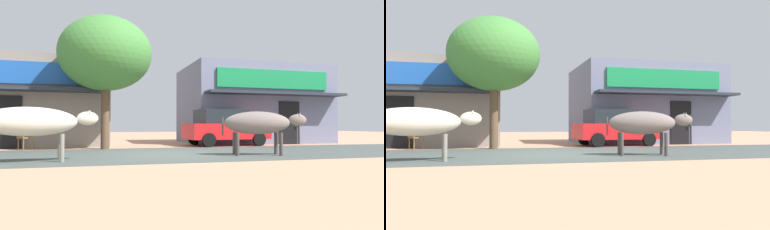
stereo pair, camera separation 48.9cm
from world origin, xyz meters
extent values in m
plane|color=tan|center=(0.00, 0.00, 0.00)|extent=(80.00, 80.00, 0.00)
cube|color=#464F4B|center=(0.00, 0.00, 0.00)|extent=(72.00, 5.93, 0.00)
cube|color=gray|center=(-5.27, 6.52, 1.94)|extent=(7.52, 4.99, 3.88)
cube|color=blue|center=(-5.27, 3.96, 3.03)|extent=(6.01, 0.10, 0.90)
cube|color=#262D38|center=(-5.27, 3.57, 2.33)|extent=(7.22, 0.90, 0.12)
cube|color=black|center=(-5.49, 3.99, 1.05)|extent=(1.10, 0.06, 2.10)
cube|color=slate|center=(6.21, 6.52, 2.03)|extent=(7.36, 4.99, 4.06)
cube|color=#198C4C|center=(6.21, 3.96, 3.16)|extent=(5.89, 0.10, 0.90)
cube|color=#262D38|center=(6.21, 3.57, 2.43)|extent=(7.06, 0.90, 0.12)
cube|color=black|center=(7.06, 3.99, 1.05)|extent=(1.10, 0.06, 2.10)
cylinder|color=brown|center=(-1.77, 2.85, 1.28)|extent=(0.33, 0.33, 2.55)
ellipsoid|color=#41843A|center=(-1.77, 2.85, 3.73)|extent=(3.62, 3.62, 2.89)
cube|color=red|center=(3.66, 3.84, 0.65)|extent=(3.87, 2.04, 0.70)
cube|color=#1E2328|center=(3.38, 3.82, 1.32)|extent=(2.17, 1.78, 0.64)
cylinder|color=black|center=(4.81, 4.81, 0.30)|extent=(0.61, 0.22, 0.60)
cylinder|color=black|center=(4.94, 3.04, 0.30)|extent=(0.61, 0.22, 0.60)
cylinder|color=black|center=(2.38, 4.63, 0.30)|extent=(0.61, 0.22, 0.60)
cylinder|color=black|center=(2.51, 2.87, 0.30)|extent=(0.61, 0.22, 0.60)
ellipsoid|color=beige|center=(-3.72, -1.71, 1.01)|extent=(2.39, 1.15, 0.73)
ellipsoid|color=beige|center=(-2.34, -1.47, 1.10)|extent=(0.60, 0.38, 0.36)
cone|color=beige|center=(-2.31, -1.36, 1.28)|extent=(0.06, 0.06, 0.12)
cone|color=beige|center=(-2.27, -1.56, 1.28)|extent=(0.06, 0.06, 0.12)
cylinder|color=gray|center=(-3.03, -1.32, 0.35)|extent=(0.11, 0.11, 0.70)
cylinder|color=gray|center=(-2.94, -1.84, 0.35)|extent=(0.11, 0.11, 0.70)
ellipsoid|color=slate|center=(2.67, -1.30, 0.99)|extent=(2.16, 1.17, 0.70)
ellipsoid|color=slate|center=(3.91, -1.58, 1.08)|extent=(0.61, 0.39, 0.36)
cone|color=beige|center=(3.98, -1.49, 1.26)|extent=(0.06, 0.06, 0.12)
cone|color=beige|center=(3.94, -1.69, 1.26)|extent=(0.06, 0.06, 0.12)
cylinder|color=#46403D|center=(3.37, -1.19, 0.35)|extent=(0.11, 0.11, 0.70)
cylinder|color=#46403D|center=(3.26, -1.70, 0.35)|extent=(0.11, 0.11, 0.70)
cylinder|color=#46403D|center=(2.08, -0.91, 0.35)|extent=(0.11, 0.11, 0.70)
cylinder|color=#46403D|center=(1.96, -1.42, 0.35)|extent=(0.11, 0.11, 0.70)
cylinder|color=#46403D|center=(1.62, -1.07, 0.89)|extent=(0.05, 0.05, 0.56)
cylinder|color=#3F3F47|center=(7.49, 4.21, 0.43)|extent=(0.14, 0.14, 0.86)
cylinder|color=#3F3F47|center=(7.49, 4.03, 0.43)|extent=(0.14, 0.14, 0.86)
cube|color=#33723F|center=(7.49, 4.12, 1.16)|extent=(0.46, 0.38, 0.61)
sphere|color=tan|center=(7.49, 4.12, 1.58)|extent=(0.23, 0.23, 0.23)
cylinder|color=#33723F|center=(7.49, 4.38, 1.19)|extent=(0.09, 0.09, 0.55)
cylinder|color=#33723F|center=(7.49, 3.86, 1.19)|extent=(0.09, 0.09, 0.55)
cube|color=brown|center=(-4.88, 4.34, 0.45)|extent=(0.61, 0.61, 0.05)
cube|color=brown|center=(-4.71, 4.23, 0.70)|extent=(0.28, 0.39, 0.44)
cylinder|color=brown|center=(-5.12, 4.29, 0.21)|extent=(0.04, 0.04, 0.43)
cylinder|color=brown|center=(-4.93, 4.59, 0.21)|extent=(0.04, 0.04, 0.43)
cylinder|color=brown|center=(-4.83, 4.10, 0.21)|extent=(0.04, 0.04, 0.43)
cylinder|color=brown|center=(-4.63, 4.39, 0.21)|extent=(0.04, 0.04, 0.43)
cube|color=brown|center=(-4.66, 3.24, 0.45)|extent=(0.62, 0.62, 0.05)
cube|color=brown|center=(-4.82, 3.11, 0.70)|extent=(0.31, 0.36, 0.44)
cylinder|color=brown|center=(-4.64, 3.48, 0.21)|extent=(0.04, 0.04, 0.43)
cylinder|color=brown|center=(-4.41, 3.21, 0.21)|extent=(0.04, 0.04, 0.43)
cylinder|color=brown|center=(-4.91, 3.26, 0.21)|extent=(0.04, 0.04, 0.43)
cylinder|color=brown|center=(-4.69, 2.99, 0.21)|extent=(0.04, 0.04, 0.43)
camera|label=1|loc=(-2.17, -10.99, 0.90)|focal=32.28mm
camera|label=2|loc=(-1.70, -11.11, 0.90)|focal=32.28mm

